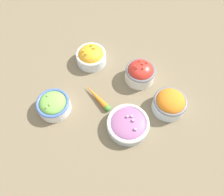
% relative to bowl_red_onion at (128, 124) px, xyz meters
% --- Properties ---
extents(ground_plane, '(3.00, 3.00, 0.00)m').
position_rel_bowl_red_onion_xyz_m(ground_plane, '(0.11, -0.04, -0.02)').
color(ground_plane, '#75664C').
extents(bowl_red_onion, '(0.15, 0.15, 0.05)m').
position_rel_bowl_red_onion_xyz_m(bowl_red_onion, '(0.00, 0.00, 0.00)').
color(bowl_red_onion, '#B2C1CC').
rests_on(bowl_red_onion, ground_plane).
extents(bowl_lettuce, '(0.12, 0.12, 0.07)m').
position_rel_bowl_red_onion_xyz_m(bowl_lettuce, '(0.26, 0.11, 0.01)').
color(bowl_lettuce, white).
rests_on(bowl_lettuce, ground_plane).
extents(bowl_carrots, '(0.12, 0.12, 0.08)m').
position_rel_bowl_red_onion_xyz_m(bowl_carrots, '(-0.07, -0.16, 0.01)').
color(bowl_carrots, silver).
rests_on(bowl_carrots, ground_plane).
extents(bowl_squash, '(0.12, 0.12, 0.08)m').
position_rel_bowl_red_onion_xyz_m(bowl_squash, '(0.30, -0.14, 0.01)').
color(bowl_squash, silver).
rests_on(bowl_squash, ground_plane).
extents(bowl_cherry_tomatoes, '(0.12, 0.12, 0.09)m').
position_rel_bowl_red_onion_xyz_m(bowl_cherry_tomatoes, '(0.09, -0.20, 0.02)').
color(bowl_cherry_tomatoes, silver).
rests_on(bowl_cherry_tomatoes, ground_plane).
extents(loose_carrot, '(0.15, 0.05, 0.02)m').
position_rel_bowl_red_onion_xyz_m(loose_carrot, '(0.16, -0.02, -0.01)').
color(loose_carrot, orange).
rests_on(loose_carrot, ground_plane).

